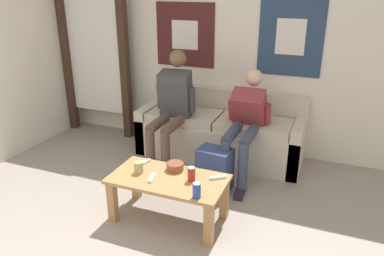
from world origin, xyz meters
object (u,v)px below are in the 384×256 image
at_px(game_controller_near_left, 152,178).
at_px(coffee_table, 168,186).
at_px(ceramic_bowl, 175,166).
at_px(person_seated_adult, 172,105).
at_px(person_seated_teen, 245,121).
at_px(drink_can_blue, 197,190).
at_px(game_controller_far_center, 218,177).
at_px(couch, 220,133).
at_px(backpack, 214,170).
at_px(game_controller_near_right, 144,162).
at_px(drink_can_red, 191,174).
at_px(pillar_candle, 139,167).

bearing_deg(game_controller_near_left, coffee_table, 32.81).
distance_m(coffee_table, ceramic_bowl, 0.20).
xyz_separation_m(person_seated_adult, person_seated_teen, (0.84, 0.03, -0.08)).
distance_m(ceramic_bowl, drink_can_blue, 0.49).
bearing_deg(game_controller_near_left, game_controller_far_center, 22.71).
bearing_deg(person_seated_teen, couch, 138.52).
relative_size(backpack, game_controller_near_left, 2.94).
distance_m(person_seated_adult, person_seated_teen, 0.84).
height_order(person_seated_teen, game_controller_far_center, person_seated_teen).
bearing_deg(person_seated_teen, drink_can_blue, -92.38).
bearing_deg(ceramic_bowl, person_seated_teen, 66.83).
xyz_separation_m(coffee_table, person_seated_adult, (-0.44, 1.05, 0.36)).
bearing_deg(person_seated_adult, person_seated_teen, 2.14).
relative_size(backpack, drink_can_blue, 3.50).
relative_size(game_controller_near_left, game_controller_far_center, 1.09).
bearing_deg(game_controller_near_right, backpack, 43.41).
distance_m(couch, ceramic_bowl, 1.27).
xyz_separation_m(ceramic_bowl, game_controller_near_right, (-0.31, 0.00, -0.03)).
distance_m(backpack, ceramic_bowl, 0.59).
height_order(couch, backpack, couch).
relative_size(ceramic_bowl, game_controller_far_center, 1.18).
bearing_deg(backpack, drink_can_red, -89.79).
bearing_deg(game_controller_near_right, ceramic_bowl, -0.50).
xyz_separation_m(backpack, game_controller_near_right, (-0.52, -0.49, 0.22)).
bearing_deg(backpack, game_controller_near_right, -136.59).
xyz_separation_m(person_seated_adult, pillar_candle, (0.16, -1.06, -0.23)).
relative_size(drink_can_blue, game_controller_far_center, 0.91).
distance_m(drink_can_blue, game_controller_far_center, 0.35).
bearing_deg(couch, coffee_table, -90.62).
relative_size(person_seated_adult, game_controller_near_right, 8.68).
distance_m(backpack, drink_can_red, 0.68).
bearing_deg(game_controller_near_right, game_controller_far_center, -1.19).
xyz_separation_m(person_seated_teen, drink_can_red, (-0.19, -1.05, -0.14)).
height_order(person_seated_adult, game_controller_near_left, person_seated_adult).
distance_m(person_seated_adult, backpack, 0.90).
distance_m(couch, person_seated_adult, 0.71).
distance_m(couch, person_seated_teen, 0.60).
height_order(person_seated_teen, game_controller_near_left, person_seated_teen).
bearing_deg(coffee_table, drink_can_blue, -30.52).
xyz_separation_m(coffee_table, game_controller_near_left, (-0.11, -0.07, 0.09)).
distance_m(backpack, game_controller_near_right, 0.75).
xyz_separation_m(pillar_candle, game_controller_near_right, (-0.04, 0.17, -0.04)).
relative_size(backpack, drink_can_red, 3.50).
distance_m(person_seated_teen, game_controller_far_center, 0.96).
bearing_deg(backpack, drink_can_blue, -80.80).
distance_m(coffee_table, person_seated_adult, 1.19).
xyz_separation_m(couch, person_seated_adult, (-0.46, -0.36, 0.41)).
bearing_deg(game_controller_near_right, coffee_table, -26.10).
distance_m(coffee_table, backpack, 0.69).
distance_m(couch, game_controller_far_center, 1.33).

